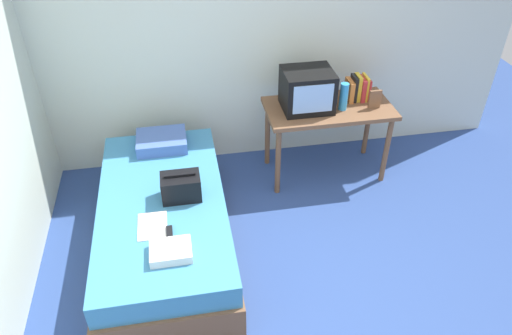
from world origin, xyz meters
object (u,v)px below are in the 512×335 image
(handbag, at_px, (181,187))
(folded_towel, at_px, (171,251))
(bed, at_px, (165,222))
(remote_dark, at_px, (170,234))
(desk, at_px, (328,115))
(book_row, at_px, (358,89))
(pillow, at_px, (162,141))
(tv, at_px, (307,90))
(water_bottle, at_px, (344,97))
(magazine, at_px, (152,226))
(picture_frame, at_px, (375,99))

(handbag, xyz_separation_m, folded_towel, (-0.11, -0.60, -0.07))
(bed, xyz_separation_m, remote_dark, (0.05, -0.41, 0.26))
(desk, height_order, book_row, book_row)
(desk, relative_size, pillow, 2.65)
(bed, height_order, book_row, book_row)
(book_row, bearing_deg, pillow, -177.33)
(bed, relative_size, book_row, 8.13)
(tv, height_order, remote_dark, tv)
(folded_towel, bearing_deg, desk, 41.78)
(water_bottle, xyz_separation_m, folded_towel, (-1.61, -1.28, -0.35))
(water_bottle, relative_size, pillow, 0.58)
(magazine, height_order, folded_towel, folded_towel)
(tv, distance_m, water_bottle, 0.33)
(book_row, bearing_deg, picture_frame, -62.01)
(book_row, xyz_separation_m, picture_frame, (0.10, -0.18, -0.02))
(picture_frame, bearing_deg, handbag, -160.06)
(water_bottle, distance_m, book_row, 0.25)
(desk, relative_size, book_row, 4.71)
(pillow, bearing_deg, bed, -92.03)
(book_row, bearing_deg, handbag, -153.76)
(handbag, relative_size, folded_towel, 1.07)
(tv, xyz_separation_m, book_row, (0.50, 0.07, -0.07))
(magazine, bearing_deg, desk, 32.56)
(bed, bearing_deg, magazine, -102.92)
(magazine, bearing_deg, handbag, 51.93)
(desk, xyz_separation_m, remote_dark, (-1.51, -1.15, -0.15))
(water_bottle, distance_m, picture_frame, 0.29)
(book_row, height_order, magazine, book_row)
(folded_towel, bearing_deg, picture_frame, 33.36)
(magazine, bearing_deg, pillow, 84.81)
(picture_frame, xyz_separation_m, remote_dark, (-1.90, -1.06, -0.33))
(bed, height_order, water_bottle, water_bottle)
(bed, xyz_separation_m, desk, (1.56, 0.74, 0.40))
(picture_frame, height_order, pillow, picture_frame)
(handbag, height_order, remote_dark, handbag)
(pillow, bearing_deg, water_bottle, -2.46)
(tv, xyz_separation_m, picture_frame, (0.60, -0.11, -0.09))
(water_bottle, relative_size, folded_towel, 0.91)
(folded_towel, bearing_deg, water_bottle, 38.47)
(desk, xyz_separation_m, water_bottle, (0.10, -0.07, 0.22))
(magazine, relative_size, folded_towel, 1.04)
(tv, distance_m, remote_dark, 1.80)
(book_row, height_order, picture_frame, book_row)
(desk, bearing_deg, water_bottle, -33.94)
(book_row, relative_size, magazine, 0.85)
(pillow, xyz_separation_m, magazine, (-0.09, -1.04, -0.05))
(picture_frame, relative_size, handbag, 0.58)
(book_row, height_order, folded_towel, book_row)
(tv, distance_m, book_row, 0.51)
(water_bottle, xyz_separation_m, handbag, (-1.50, -0.68, -0.28))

